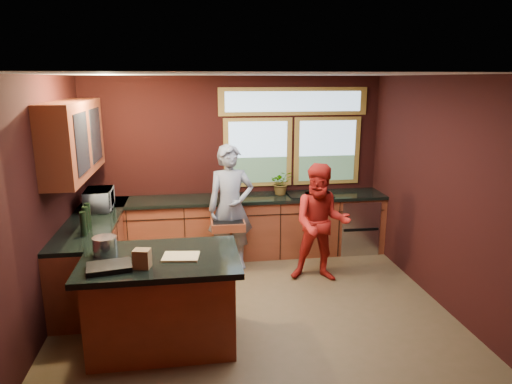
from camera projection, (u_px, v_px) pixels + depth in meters
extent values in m
plane|color=brown|center=(253.00, 308.00, 5.44)|extent=(4.50, 4.50, 0.00)
cube|color=black|center=(235.00, 166.00, 7.03)|extent=(4.50, 0.02, 2.70)
cube|color=black|center=(293.00, 271.00, 3.19)|extent=(4.50, 0.02, 2.70)
cube|color=black|center=(42.00, 206.00, 4.80)|extent=(0.02, 4.00, 2.70)
cube|color=black|center=(440.00, 192.00, 5.42)|extent=(0.02, 4.00, 2.70)
cube|color=silver|center=(253.00, 74.00, 4.78)|extent=(4.50, 4.00, 0.02)
cube|color=#92B1CA|center=(258.00, 153.00, 7.02)|extent=(1.06, 0.02, 1.06)
cube|color=#92B1CA|center=(327.00, 151.00, 7.17)|extent=(1.06, 0.02, 1.06)
cube|color=olive|center=(294.00, 101.00, 6.91)|extent=(2.30, 0.02, 0.42)
cube|color=brown|center=(74.00, 139.00, 5.49)|extent=(0.36, 1.80, 0.90)
cube|color=brown|center=(238.00, 228.00, 6.96)|extent=(4.50, 0.60, 0.88)
cube|color=black|center=(238.00, 199.00, 6.84)|extent=(4.50, 0.64, 0.05)
cube|color=#B7B7BC|center=(354.00, 224.00, 7.20)|extent=(0.60, 0.58, 0.85)
cube|color=black|center=(310.00, 197.00, 6.96)|extent=(0.66, 0.46, 0.05)
cube|color=brown|center=(95.00, 256.00, 5.87)|extent=(0.60, 2.30, 0.88)
cube|color=black|center=(92.00, 221.00, 5.76)|extent=(0.64, 2.30, 0.05)
cube|color=brown|center=(163.00, 303.00, 4.63)|extent=(1.40, 0.90, 0.88)
cube|color=black|center=(161.00, 260.00, 4.51)|extent=(1.55, 1.05, 0.06)
imported|color=slate|center=(231.00, 208.00, 6.40)|extent=(0.67, 0.46, 1.78)
imported|color=#A41913|center=(321.00, 223.00, 6.03)|extent=(0.89, 0.76, 1.60)
imported|color=#999999|center=(99.00, 200.00, 6.14)|extent=(0.37, 0.52, 0.28)
imported|color=#999999|center=(281.00, 183.00, 6.94)|extent=(0.33, 0.29, 0.37)
cylinder|color=white|center=(233.00, 188.00, 6.80)|extent=(0.12, 0.12, 0.28)
cube|color=tan|center=(181.00, 257.00, 4.48)|extent=(0.38, 0.29, 0.02)
cylinder|color=silver|center=(105.00, 246.00, 4.55)|extent=(0.24, 0.24, 0.18)
cube|color=brown|center=(142.00, 259.00, 4.22)|extent=(0.17, 0.15, 0.18)
cube|color=black|center=(109.00, 267.00, 4.20)|extent=(0.44, 0.35, 0.05)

